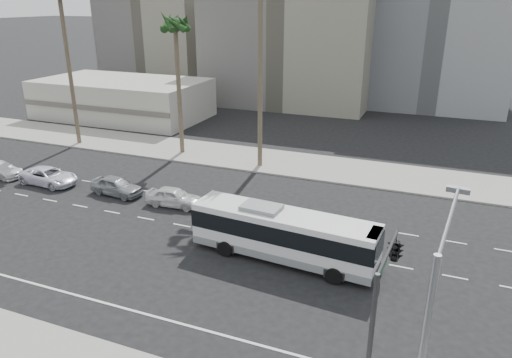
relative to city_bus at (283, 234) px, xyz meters
The scene contains 14 objects.
ground 3.21m from the city_bus, 141.45° to the left, with size 700.00×700.00×0.00m, color black.
sidewalk_north 17.39m from the city_bus, 97.00° to the left, with size 120.00×7.00×0.15m, color gray.
commercial_low 42.39m from the city_bus, 139.25° to the left, with size 22.00×12.16×5.00m.
midrise_beige_west 49.30m from the city_bus, 106.82° to the left, with size 24.00×18.00×18.00m, color #67645E.
midrise_gray_center 55.17m from the city_bus, 83.74° to the left, with size 20.00×20.00×26.00m, color slate.
midrise_beige_far 65.67m from the city_bus, 127.81° to the left, with size 18.00×16.00×15.00m, color #67645E.
city_bus is the anchor object (origin of this frame).
car_a 11.35m from the city_bus, 156.73° to the left, with size 4.35×1.75×1.48m, color silver.
car_b 16.59m from the city_bus, 163.59° to the left, with size 4.48×1.80×1.53m, color gray.
car_c 23.23m from the city_bus, 168.92° to the left, with size 5.19×2.39×1.44m, color white.
car_d 28.63m from the city_bus, behind, with size 4.64×1.89×1.35m, color white.
streetlight_corner 14.93m from the city_bus, 54.76° to the right, with size 0.93×4.29×9.15m.
traffic_signal 10.84m from the city_bus, 47.09° to the right, with size 3.07×4.06×6.65m.
palm_mid 25.68m from the city_bus, 135.28° to the left, with size 4.50×4.50×13.93m.
Camera 1 is at (10.04, -26.00, 14.98)m, focal length 33.23 mm.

